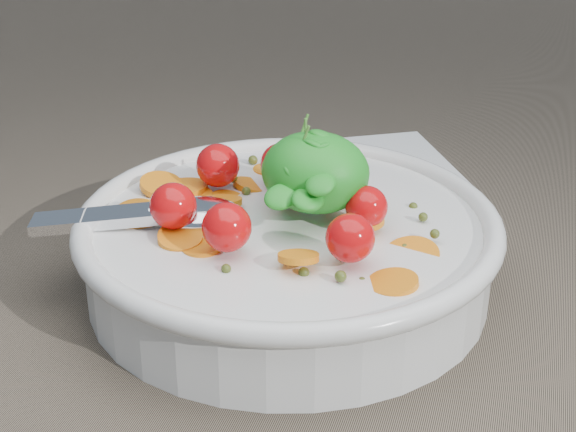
# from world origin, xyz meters

# --- Properties ---
(ground) EXTENTS (6.00, 6.00, 0.00)m
(ground) POSITION_xyz_m (0.00, 0.00, 0.00)
(ground) COLOR #736552
(ground) RESTS_ON ground
(bowl) EXTENTS (0.32, 0.30, 0.13)m
(bowl) POSITION_xyz_m (-0.03, -0.03, 0.04)
(bowl) COLOR white
(bowl) RESTS_ON ground
(napkin) EXTENTS (0.23, 0.22, 0.01)m
(napkin) POSITION_xyz_m (-0.02, 0.20, 0.00)
(napkin) COLOR white
(napkin) RESTS_ON ground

